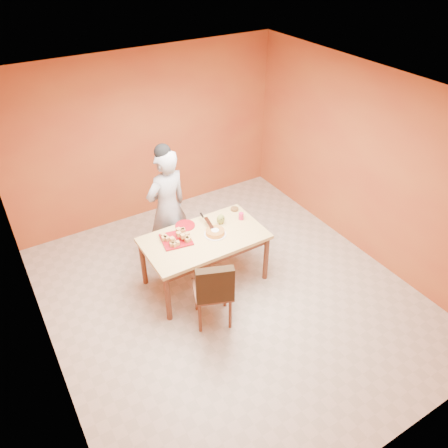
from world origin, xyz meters
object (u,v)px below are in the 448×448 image
dining_table (204,243)px  pastry_platter (176,240)px  person (167,208)px  red_dinner_plate (185,225)px  egg_ornament (221,219)px  magenta_glass (241,216)px  sponge_cake (215,232)px  checker_tin (235,209)px  dining_chair (213,289)px

dining_table → pastry_platter: size_ratio=4.33×
person → dining_table: bearing=92.1°
person → red_dinner_plate: bearing=90.4°
egg_ornament → pastry_platter: bearing=166.2°
dining_table → magenta_glass: (0.64, 0.10, 0.14)m
pastry_platter → egg_ornament: (0.68, 0.02, 0.06)m
dining_table → sponge_cake: bearing=-10.9°
sponge_cake → magenta_glass: bearing=14.3°
person → checker_tin: size_ratio=15.76×
dining_chair → checker_tin: (0.94, 1.02, 0.26)m
person → egg_ornament: size_ratio=12.03×
egg_ornament → red_dinner_plate: bearing=139.9°
pastry_platter → checker_tin: (1.02, 0.21, 0.01)m
person → checker_tin: person is taller
egg_ornament → magenta_glass: (0.30, -0.05, -0.02)m
dining_chair → pastry_platter: bearing=117.1°
person → pastry_platter: 0.62m
dining_chair → egg_ornament: bearing=75.7°
pastry_platter → magenta_glass: magenta_glass is taller
red_dinner_plate → checker_tin: checker_tin is taller
dining_table → pastry_platter: (-0.34, 0.13, 0.11)m
red_dinner_plate → sponge_cake: size_ratio=1.07×
pastry_platter → sponge_cake: bearing=-17.6°
red_dinner_plate → egg_ornament: size_ratio=1.84×
dining_chair → sponge_cake: (0.41, 0.66, 0.28)m
sponge_cake → checker_tin: 0.64m
checker_tin → person: bearing=155.9°
person → magenta_glass: person is taller
egg_ornament → dining_table: bearing=-171.9°
sponge_cake → checker_tin: (0.53, 0.36, -0.02)m
red_dinner_plate → magenta_glass: bearing=-19.0°
red_dinner_plate → magenta_glass: magenta_glass is taller
person → egg_ornament: (0.52, -0.57, -0.05)m
egg_ornament → magenta_glass: size_ratio=1.48×
dining_chair → magenta_glass: 1.23m
red_dinner_plate → pastry_platter: bearing=-137.7°
dining_chair → checker_tin: 1.41m
red_dinner_plate → egg_ornament: egg_ornament is taller
sponge_cake → checker_tin: size_ratio=2.24×
pastry_platter → red_dinner_plate: 0.33m
red_dinner_plate → magenta_glass: (0.74, -0.25, 0.04)m
dining_chair → checker_tin: bearing=68.7°
person → red_dinner_plate: 0.39m
red_dinner_plate → sponge_cake: bearing=-56.6°
sponge_cake → egg_ornament: size_ratio=1.71×
magenta_glass → checker_tin: (0.04, 0.24, -0.03)m
pastry_platter → magenta_glass: 0.98m
red_dinner_plate → egg_ornament: 0.49m
dining_table → magenta_glass: magenta_glass is taller
sponge_cake → checker_tin: bearing=34.3°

